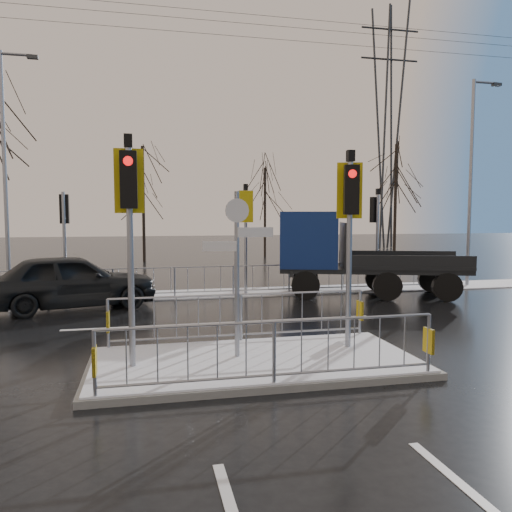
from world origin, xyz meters
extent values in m
plane|color=black|center=(0.00, 0.00, 0.00)|extent=(120.00, 120.00, 0.00)
cube|color=white|center=(0.00, 8.60, 0.02)|extent=(30.00, 2.00, 0.04)
cube|color=silver|center=(0.00, 3.80, 0.00)|extent=(8.00, 0.15, 0.01)
cube|color=#60605C|center=(0.00, 0.00, 0.06)|extent=(6.00, 3.00, 0.12)
cube|color=white|center=(0.00, 0.00, 0.14)|extent=(5.85, 2.85, 0.03)
cube|color=gold|center=(-2.70, -1.38, 0.67)|extent=(0.05, 0.28, 0.42)
cube|color=gold|center=(2.70, -1.38, 0.67)|extent=(0.05, 0.28, 0.42)
cube|color=gold|center=(-2.70, 1.38, 0.67)|extent=(0.05, 0.28, 0.42)
cube|color=gold|center=(2.70, 1.38, 0.67)|extent=(0.05, 0.28, 0.42)
cylinder|color=gray|center=(-2.20, 0.00, 2.02)|extent=(0.11, 0.11, 3.80)
cube|color=black|center=(-2.20, -0.18, 3.37)|extent=(0.28, 0.22, 0.95)
cylinder|color=red|center=(-2.20, -0.29, 3.67)|extent=(0.16, 0.04, 0.16)
cube|color=gold|center=(-2.20, 0.07, 3.37)|extent=(0.50, 0.03, 1.10)
cube|color=black|center=(-2.20, 0.00, 4.04)|extent=(0.14, 0.14, 0.22)
cylinder|color=gray|center=(2.00, 0.40, 1.97)|extent=(0.11, 0.11, 3.70)
cube|color=black|center=(1.95, 0.23, 3.27)|extent=(0.33, 0.28, 0.95)
cylinder|color=red|center=(1.93, 0.12, 3.57)|extent=(0.16, 0.08, 0.16)
cube|color=gold|center=(2.02, 0.47, 3.27)|extent=(0.49, 0.16, 1.10)
cube|color=black|center=(2.00, 0.40, 3.94)|extent=(0.14, 0.14, 0.22)
cylinder|color=gray|center=(-0.30, 0.20, 1.67)|extent=(0.09, 0.09, 3.10)
cube|color=silver|center=(0.05, 0.20, 2.47)|extent=(0.70, 0.14, 0.18)
cube|color=silver|center=(-0.62, 0.20, 2.22)|extent=(0.62, 0.15, 0.18)
cylinder|color=silver|center=(-0.30, 0.17, 2.87)|extent=(0.44, 0.03, 0.44)
cylinder|color=gray|center=(-4.50, 8.30, 1.79)|extent=(0.11, 0.11, 3.50)
cube|color=black|center=(-4.50, 8.48, 2.99)|extent=(0.28, 0.22, 0.95)
cylinder|color=red|center=(-4.50, 8.59, 3.29)|extent=(0.16, 0.04, 0.16)
cylinder|color=gray|center=(1.50, 8.30, 1.84)|extent=(0.11, 0.11, 3.60)
cube|color=black|center=(1.50, 8.48, 3.09)|extent=(0.28, 0.22, 0.95)
cylinder|color=red|center=(1.50, 8.59, 3.39)|extent=(0.16, 0.04, 0.16)
cube|color=gold|center=(1.50, 8.23, 3.09)|extent=(0.50, 0.03, 1.10)
cube|color=black|center=(1.50, 8.30, 3.76)|extent=(0.14, 0.14, 0.22)
cylinder|color=gray|center=(6.50, 8.30, 1.79)|extent=(0.11, 0.11, 3.50)
cube|color=black|center=(6.45, 8.47, 2.99)|extent=(0.33, 0.28, 0.95)
cylinder|color=red|center=(6.43, 8.58, 3.29)|extent=(0.16, 0.08, 0.16)
cube|color=black|center=(6.50, 8.30, 3.66)|extent=(0.14, 0.14, 0.22)
imported|color=black|center=(-4.10, 6.71, 0.83)|extent=(5.24, 3.15, 1.67)
cylinder|color=black|center=(3.23, 6.83, 0.47)|extent=(0.99, 0.56, 0.95)
cylinder|color=black|center=(3.85, 8.72, 0.47)|extent=(0.99, 0.56, 0.95)
cylinder|color=black|center=(5.76, 6.01, 0.47)|extent=(0.99, 0.56, 0.95)
cylinder|color=black|center=(6.37, 7.90, 0.47)|extent=(0.99, 0.56, 0.95)
cylinder|color=black|center=(7.57, 5.42, 0.47)|extent=(0.99, 0.56, 0.95)
cylinder|color=black|center=(8.18, 7.32, 0.47)|extent=(0.99, 0.56, 0.95)
cube|color=black|center=(5.71, 7.07, 0.93)|extent=(6.63, 4.01, 0.15)
cube|color=navy|center=(3.63, 7.75, 1.96)|extent=(2.51, 2.75, 1.90)
cube|color=black|center=(4.50, 7.46, 2.34)|extent=(0.62, 1.82, 1.04)
cube|color=#2D3033|center=(3.09, 7.92, 0.90)|extent=(0.78, 2.11, 0.33)
cube|color=black|center=(6.70, 6.75, 1.06)|extent=(4.68, 3.46, 0.11)
cube|color=black|center=(4.76, 7.38, 1.82)|extent=(0.78, 2.19, 1.42)
cylinder|color=black|center=(-2.00, 22.00, 3.45)|extent=(0.19, 0.19, 6.90)
cylinder|color=black|center=(6.00, 24.00, 2.99)|extent=(0.16, 0.16, 5.98)
cylinder|color=black|center=(14.00, 21.00, 3.68)|extent=(0.20, 0.20, 7.36)
cylinder|color=gray|center=(10.50, 8.50, 4.00)|extent=(0.14, 0.14, 8.00)
cylinder|color=gray|center=(11.00, 8.50, 7.90)|extent=(1.00, 0.10, 0.10)
cube|color=#2D3033|center=(11.50, 8.50, 7.85)|extent=(0.35, 0.18, 0.12)
cylinder|color=gray|center=(-6.50, 9.50, 4.10)|extent=(0.14, 0.14, 8.20)
cylinder|color=gray|center=(-6.00, 9.50, 8.10)|extent=(1.00, 0.10, 0.10)
cube|color=#2D3033|center=(-5.50, 9.50, 8.05)|extent=(0.35, 0.18, 0.12)
cylinder|color=#2D3033|center=(18.60, 30.60, 10.00)|extent=(1.18, 1.18, 19.97)
cylinder|color=#2D3033|center=(17.40, 30.60, 10.00)|extent=(1.18, 1.18, 19.97)
cylinder|color=#2D3033|center=(18.60, 29.40, 10.00)|extent=(1.18, 1.18, 19.97)
cylinder|color=#2D3033|center=(17.40, 29.40, 10.00)|extent=(1.18, 1.18, 19.97)
cylinder|color=#2D3033|center=(18.00, 30.00, 15.60)|extent=(5.00, 0.16, 0.16)
cylinder|color=#2D3033|center=(18.00, 30.00, 18.00)|extent=(5.00, 0.16, 0.16)
cylinder|color=#2D3033|center=(0.00, 30.00, 16.50)|extent=(70.00, 0.03, 0.03)
cylinder|color=#2D3033|center=(0.00, 30.00, 17.50)|extent=(70.00, 0.03, 0.03)
cylinder|color=#2D3033|center=(0.00, 30.00, 18.20)|extent=(70.00, 0.03, 0.03)
camera|label=1|loc=(-1.95, -8.82, 2.78)|focal=35.00mm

